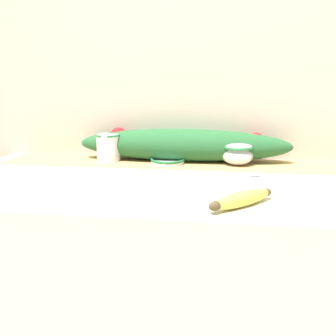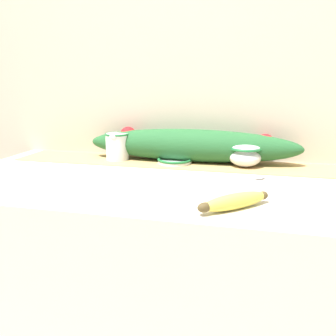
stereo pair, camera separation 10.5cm
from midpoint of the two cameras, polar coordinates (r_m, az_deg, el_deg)
countertop at (r=1.29m, az=-1.16°, el=-20.80°), size 1.59×0.70×0.87m
back_wall at (r=1.42m, az=0.95°, el=15.21°), size 2.39×0.04×2.40m
table_runner at (r=1.32m, az=0.23°, el=0.83°), size 1.47×0.21×0.00m
cream_pitcher at (r=1.38m, az=-12.49°, el=3.68°), size 0.10×0.12×0.11m
sugar_bowl at (r=1.30m, az=9.77°, el=2.63°), size 0.12×0.12×0.11m
small_dish at (r=1.32m, az=-2.33°, el=1.30°), size 0.14×0.14×0.02m
banana at (r=0.86m, az=9.38°, el=-5.37°), size 0.18×0.17×0.04m
spoon at (r=1.16m, az=12.02°, el=-1.30°), size 0.16×0.10×0.01m
poinsettia_garland at (r=1.35m, az=0.49°, el=4.09°), size 0.88×0.15×0.13m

